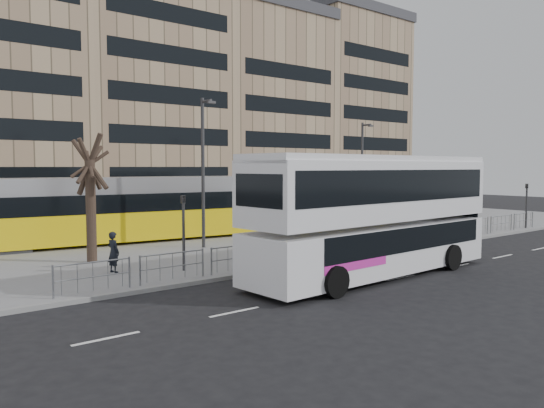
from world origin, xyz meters
TOP-DOWN VIEW (x-y plane):
  - ground at (0.00, 0.00)m, footprint 120.00×120.00m
  - plaza at (0.00, 12.00)m, footprint 64.00×24.00m
  - kerb at (0.00, 0.05)m, footprint 64.00×0.25m
  - building_row at (1.55, 34.27)m, footprint 70.40×18.40m
  - pedestrian_barrier at (2.00, 0.50)m, footprint 32.07×0.07m
  - road_markings at (1.00, -4.00)m, footprint 62.00×0.12m
  - double_decker_bus at (-2.56, -3.11)m, footprint 12.22×3.49m
  - tram at (-3.57, 11.18)m, footprint 31.26×6.43m
  - station_sign at (9.92, 3.14)m, footprint 1.94×0.57m
  - ad_panel at (4.28, 0.59)m, footprint 0.84×0.26m
  - pedestrian at (-10.81, 3.40)m, footprint 0.54×0.69m
  - traffic_light_west at (-8.38, 2.02)m, footprint 0.18×0.21m
  - traffic_light_east at (17.65, 0.50)m, footprint 0.18×0.22m
  - lamp_post_west at (-4.46, 6.86)m, footprint 0.45×1.04m
  - lamp_post_east at (12.48, 10.94)m, footprint 0.45×1.04m
  - bare_tree at (-10.66, 6.24)m, footprint 4.31×4.31m

SIDE VIEW (x-z plane):
  - ground at x=0.00m, z-range 0.00..0.00m
  - road_markings at x=1.00m, z-range 0.00..0.01m
  - kerb at x=0.00m, z-range -0.01..0.16m
  - plaza at x=0.00m, z-range 0.00..0.15m
  - pedestrian_barrier at x=2.00m, z-range 0.43..1.53m
  - pedestrian at x=-10.81m, z-range 0.15..1.81m
  - ad_panel at x=4.28m, z-range 0.29..1.87m
  - station_sign at x=9.92m, z-range 0.59..2.86m
  - tram at x=-3.57m, z-range 0.16..3.82m
  - traffic_light_west at x=-8.38m, z-range 0.57..3.67m
  - traffic_light_east at x=17.65m, z-range 0.57..3.67m
  - double_decker_bus at x=-2.56m, z-range 0.20..5.04m
  - lamp_post_east at x=12.48m, z-range 0.52..8.21m
  - lamp_post_west at x=-4.46m, z-range 0.52..8.35m
  - bare_tree at x=-10.66m, z-range 2.07..9.87m
  - building_row at x=1.55m, z-range -2.69..28.51m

